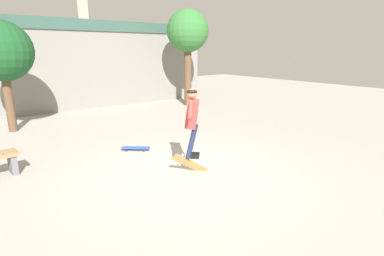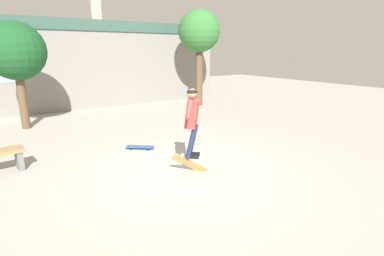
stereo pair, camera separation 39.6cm
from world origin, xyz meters
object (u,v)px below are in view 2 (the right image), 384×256
(skater, at_px, (192,117))
(skateboard_flipping, at_px, (190,164))
(tree_left, at_px, (16,52))
(skateboard_resting, at_px, (140,147))
(tree_right, at_px, (199,33))

(skater, relative_size, skateboard_flipping, 1.99)
(tree_left, bearing_deg, skater, -67.63)
(skateboard_flipping, xyz_separation_m, skateboard_resting, (-0.26, 2.11, -0.14))
(skater, xyz_separation_m, skateboard_resting, (-0.29, 2.15, -1.20))
(tree_left, bearing_deg, skateboard_resting, -61.17)
(skater, bearing_deg, tree_right, 96.12)
(tree_left, bearing_deg, tree_right, 3.34)
(tree_left, relative_size, skateboard_resting, 4.95)
(tree_right, bearing_deg, skateboard_flipping, -126.26)
(skater, bearing_deg, skateboard_flipping, 169.91)
(skateboard_flipping, bearing_deg, tree_left, 131.06)
(tree_left, distance_m, skateboard_resting, 5.51)
(skateboard_flipping, bearing_deg, tree_right, 72.54)
(tree_right, xyz_separation_m, skater, (-4.99, -6.89, -2.16))
(tree_left, distance_m, skateboard_flipping, 7.32)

